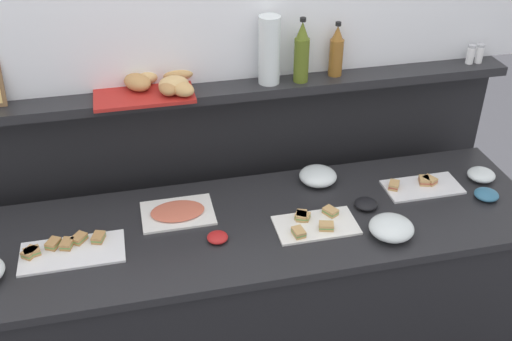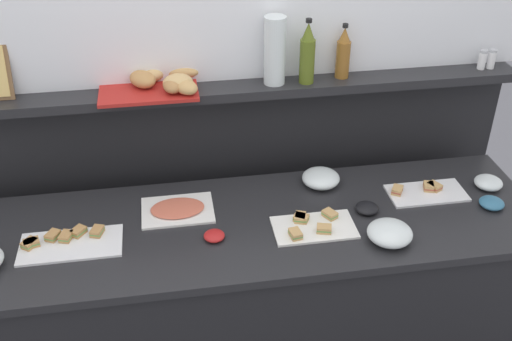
{
  "view_description": "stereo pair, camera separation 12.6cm",
  "coord_description": "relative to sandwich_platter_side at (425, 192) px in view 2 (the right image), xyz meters",
  "views": [
    {
      "loc": [
        -0.36,
        -1.87,
        2.38
      ],
      "look_at": [
        0.09,
        0.1,
        1.08
      ],
      "focal_mm": 42.93,
      "sensor_mm": 36.0,
      "label": 1
    },
    {
      "loc": [
        -0.24,
        -1.9,
        2.38
      ],
      "look_at": [
        0.09,
        0.1,
        1.08
      ],
      "focal_mm": 42.93,
      "sensor_mm": 36.0,
      "label": 2
    }
  ],
  "objects": [
    {
      "name": "glass_bowl_small",
      "position": [
        0.28,
        0.0,
        0.01
      ],
      "size": [
        0.12,
        0.12,
        0.05
      ],
      "color": "silver",
      "rests_on": "buffet_counter"
    },
    {
      "name": "salt_shaker",
      "position": [
        0.35,
        0.36,
        0.43
      ],
      "size": [
        0.03,
        0.03,
        0.09
      ],
      "color": "white",
      "rests_on": "back_ledge_unit"
    },
    {
      "name": "sandwich_platter_rear",
      "position": [
        -0.52,
        -0.15,
        0.0
      ],
      "size": [
        0.32,
        0.18,
        0.04
      ],
      "color": "white",
      "rests_on": "buffet_counter"
    },
    {
      "name": "pepper_shaker",
      "position": [
        0.39,
        0.36,
        0.43
      ],
      "size": [
        0.03,
        0.03,
        0.09
      ],
      "color": "white",
      "rests_on": "back_ledge_unit"
    },
    {
      "name": "sandwich_platter_side",
      "position": [
        0.0,
        0.0,
        0.0
      ],
      "size": [
        0.33,
        0.17,
        0.04
      ],
      "color": "white",
      "rests_on": "buffet_counter"
    },
    {
      "name": "ground_plane",
      "position": [
        -0.81,
        0.52,
        -0.91
      ],
      "size": [
        12.0,
        12.0,
        0.0
      ],
      "primitive_type": "plane",
      "color": "#38383D"
    },
    {
      "name": "vinegar_bottle_amber",
      "position": [
        -0.29,
        0.37,
        0.49
      ],
      "size": [
        0.06,
        0.06,
        0.24
      ],
      "color": "#8E5B23",
      "rests_on": "back_ledge_unit"
    },
    {
      "name": "condiment_bowl_dark",
      "position": [
        -0.91,
        -0.16,
        0.0
      ],
      "size": [
        0.08,
        0.08,
        0.03
      ],
      "primitive_type": "ellipsoid",
      "color": "red",
      "rests_on": "buffet_counter"
    },
    {
      "name": "glass_bowl_extra",
      "position": [
        -0.26,
        -0.27,
        0.02
      ],
      "size": [
        0.17,
        0.17,
        0.07
      ],
      "color": "silver",
      "rests_on": "buffet_counter"
    },
    {
      "name": "glass_bowl_large",
      "position": [
        -0.42,
        0.14,
        0.02
      ],
      "size": [
        0.16,
        0.16,
        0.07
      ],
      "color": "silver",
      "rests_on": "buffet_counter"
    },
    {
      "name": "sandwich_platter_front",
      "position": [
        -1.46,
        -0.1,
        0.0
      ],
      "size": [
        0.38,
        0.19,
        0.04
      ],
      "color": "white",
      "rests_on": "buffet_counter"
    },
    {
      "name": "olive_oil_bottle",
      "position": [
        -0.45,
        0.34,
        0.51
      ],
      "size": [
        0.06,
        0.06,
        0.28
      ],
      "color": "#56661E",
      "rests_on": "back_ledge_unit"
    },
    {
      "name": "water_carafe",
      "position": [
        -0.59,
        0.36,
        0.53
      ],
      "size": [
        0.09,
        0.09,
        0.29
      ],
      "primitive_type": "cylinder",
      "color": "silver",
      "rests_on": "back_ledge_unit"
    },
    {
      "name": "bread_basket",
      "position": [
        -1.05,
        0.36,
        0.42
      ],
      "size": [
        0.42,
        0.3,
        0.08
      ],
      "color": "#B2231E",
      "rests_on": "back_ledge_unit"
    },
    {
      "name": "buffet_counter",
      "position": [
        -0.81,
        -0.08,
        -0.46
      ],
      "size": [
        2.45,
        0.67,
        0.9
      ],
      "color": "black",
      "rests_on": "ground_plane"
    },
    {
      "name": "back_ledge_unit",
      "position": [
        -0.81,
        0.43,
        -0.23
      ],
      "size": [
        2.61,
        0.22,
        1.3
      ],
      "color": "black",
      "rests_on": "ground_plane"
    },
    {
      "name": "condiment_bowl_teal",
      "position": [
        -0.28,
        -0.08,
        0.01
      ],
      "size": [
        0.09,
        0.09,
        0.03
      ],
      "primitive_type": "ellipsoid",
      "color": "black",
      "rests_on": "buffet_counter"
    },
    {
      "name": "cold_cuts_platter",
      "position": [
        -1.04,
        0.04,
        -0.0
      ],
      "size": [
        0.29,
        0.21,
        0.02
      ],
      "color": "white",
      "rests_on": "buffet_counter"
    },
    {
      "name": "condiment_bowl_red",
      "position": [
        0.23,
        -0.13,
        0.01
      ],
      "size": [
        0.1,
        0.1,
        0.04
      ],
      "primitive_type": "ellipsoid",
      "color": "teal",
      "rests_on": "buffet_counter"
    }
  ]
}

